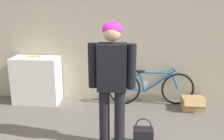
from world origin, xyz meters
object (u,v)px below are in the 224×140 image
Objects in this scene: cardboard_box at (193,104)px; handbag at (143,136)px; banana at (34,56)px; person at (112,75)px; bicycle at (151,87)px.

handbag is at bearing -125.89° from cardboard_box.
handbag is 1.62m from cardboard_box.
banana reaches higher than cardboard_box.
person is 6.30× the size of banana.
person is 4.21× the size of handbag.
handbag is (0.43, 0.04, -0.89)m from person.
person is 4.33× the size of cardboard_box.
person is at bearing -42.18° from banana.
bicycle is 4.16× the size of cardboard_box.
handbag reaches higher than cardboard_box.
bicycle is at bearing 66.46° from person.
bicycle reaches higher than handbag.
cardboard_box is at bearing -16.46° from bicycle.
handbag is at bearing 3.33° from person.
handbag is 1.03× the size of cardboard_box.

